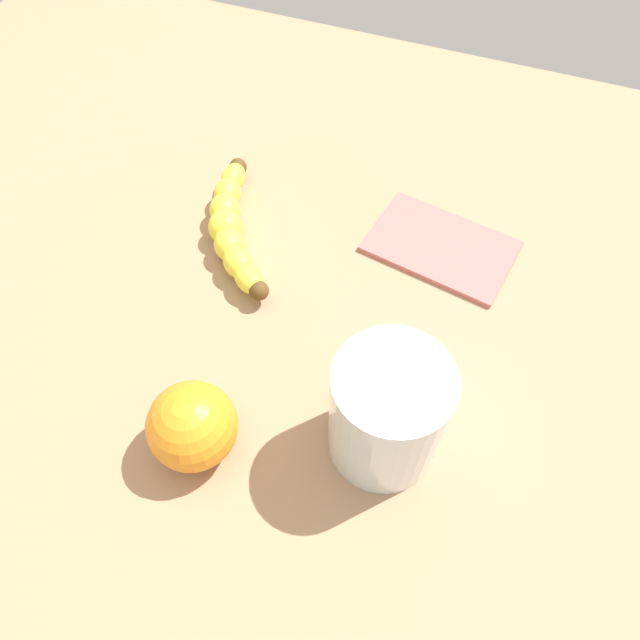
% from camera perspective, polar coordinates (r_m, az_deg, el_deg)
% --- Properties ---
extents(wooden_tabletop, '(1.20, 1.20, 0.03)m').
position_cam_1_polar(wooden_tabletop, '(0.59, -10.64, -5.54)').
color(wooden_tabletop, '#A57D5B').
rests_on(wooden_tabletop, ground).
extents(banana, '(0.12, 0.18, 0.04)m').
position_cam_1_polar(banana, '(0.66, -8.42, 8.87)').
color(banana, yellow).
rests_on(banana, wooden_tabletop).
extents(smoothie_glass, '(0.09, 0.09, 0.12)m').
position_cam_1_polar(smoothie_glass, '(0.49, 6.44, -9.01)').
color(smoothie_glass, silver).
rests_on(smoothie_glass, wooden_tabletop).
extents(orange_fruit, '(0.08, 0.08, 0.08)m').
position_cam_1_polar(orange_fruit, '(0.51, -12.11, -9.90)').
color(orange_fruit, orange).
rests_on(orange_fruit, wooden_tabletop).
extents(folded_napkin, '(0.17, 0.12, 0.01)m').
position_cam_1_polar(folded_napkin, '(0.67, 11.49, 6.93)').
color(folded_napkin, '#BC6660').
rests_on(folded_napkin, wooden_tabletop).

